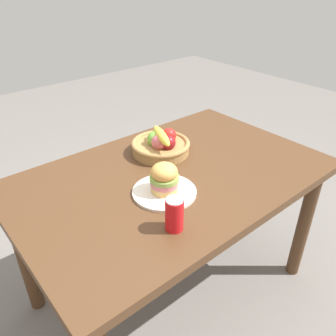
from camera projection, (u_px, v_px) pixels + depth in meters
The scene contains 6 objects.
ground_plane at pixel (172, 286), 1.91m from camera, with size 8.00×8.00×0.00m, color slate.
dining_table at pixel (172, 192), 1.57m from camera, with size 1.40×0.90×0.75m.
plate at pixel (164, 192), 1.39m from camera, with size 0.26×0.26×0.01m, color silver.
sandwich at pixel (164, 178), 1.35m from camera, with size 0.12×0.12×0.13m.
soda_can at pixel (174, 214), 1.17m from camera, with size 0.07×0.07×0.13m.
fruit_basket at pixel (161, 144), 1.66m from camera, with size 0.29×0.29×0.14m.
Camera 1 is at (-0.85, -0.98, 1.55)m, focal length 36.22 mm.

